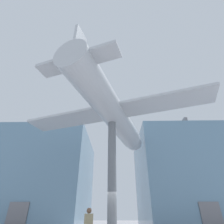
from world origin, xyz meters
The scene contains 4 objects.
glass_pavilion_left centered at (-8.51, 11.95, 5.28)m, with size 10.18×11.92×11.15m.
glass_pavilion_right centered at (8.51, 11.95, 5.28)m, with size 10.18×11.92×11.15m.
support_pylon_central centered at (0.00, 0.00, 3.63)m, with size 0.56×0.56×7.25m.
suspended_airplane centered at (0.09, 0.26, 8.22)m, with size 14.59×13.76×3.52m.
Camera 1 is at (0.22, -11.73, 1.32)m, focal length 28.00 mm.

